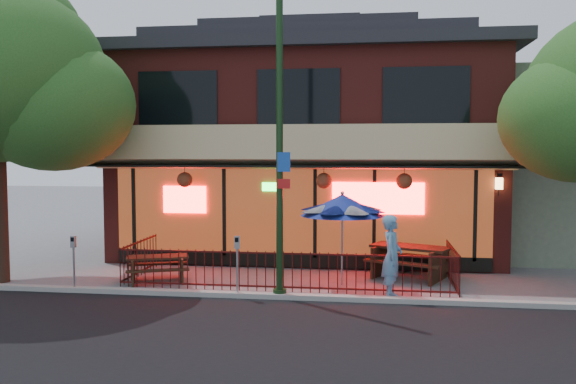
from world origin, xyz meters
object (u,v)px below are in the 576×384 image
object	(u,v)px
pedestrian	(392,257)
parking_meter_far	(74,254)
picnic_table_left	(158,265)
picnic_table_right	(410,257)
street_light	(280,164)
parking_meter_near	(237,256)
patio_umbrella	(342,205)

from	to	relation	value
pedestrian	parking_meter_far	world-z (taller)	pedestrian
picnic_table_left	picnic_table_right	world-z (taller)	picnic_table_right
street_light	parking_meter_near	distance (m)	2.38
picnic_table_right	patio_umbrella	distance (m)	2.59
street_light	picnic_table_left	world-z (taller)	street_light
street_light	picnic_table_left	distance (m)	4.58
patio_umbrella	parking_meter_near	bearing A→B (deg)	-145.77
street_light	picnic_table_right	distance (m)	4.88
parking_meter_far	picnic_table_left	bearing A→B (deg)	40.20
picnic_table_right	parking_meter_far	distance (m)	8.72
patio_umbrella	pedestrian	xyz separation A→B (m)	(1.22, -1.22, -1.09)
picnic_table_left	patio_umbrella	distance (m)	5.12
patio_umbrella	picnic_table_left	bearing A→B (deg)	-177.13
street_light	patio_umbrella	bearing A→B (deg)	48.20
picnic_table_left	parking_meter_far	size ratio (longest dim) A/B	1.39
patio_umbrella	parking_meter_near	size ratio (longest dim) A/B	1.66
picnic_table_right	patio_umbrella	size ratio (longest dim) A/B	1.04
street_light	parking_meter_far	distance (m)	5.56
parking_meter_far	picnic_table_right	bearing A→B (deg)	18.44
picnic_table_right	patio_umbrella	world-z (taller)	patio_umbrella
patio_umbrella	parking_meter_far	xyz separation A→B (m)	(-6.48, -1.62, -1.14)
patio_umbrella	parking_meter_near	distance (m)	3.08
picnic_table_left	picnic_table_right	distance (m)	6.78
street_light	picnic_table_right	bearing A→B (deg)	40.18
picnic_table_left	parking_meter_far	xyz separation A→B (m)	(-1.63, -1.38, 0.49)
pedestrian	parking_meter_near	size ratio (longest dim) A/B	1.35
street_light	patio_umbrella	distance (m)	2.33
patio_umbrella	parking_meter_far	size ratio (longest dim) A/B	1.76
picnic_table_left	pedestrian	size ratio (longest dim) A/B	0.98
picnic_table_right	picnic_table_left	bearing A→B (deg)	-168.27
parking_meter_near	parking_meter_far	distance (m)	4.09
picnic_table_left	patio_umbrella	world-z (taller)	patio_umbrella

